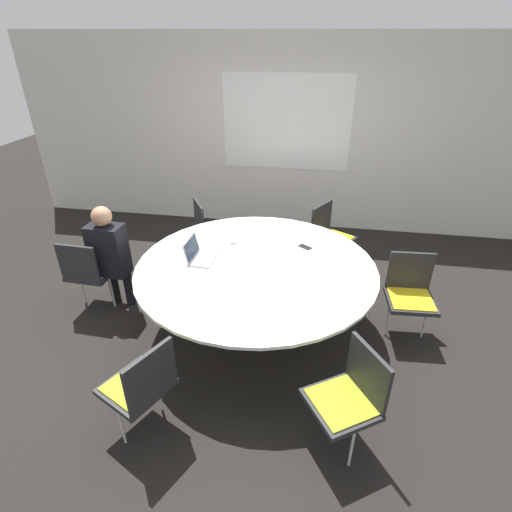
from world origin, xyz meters
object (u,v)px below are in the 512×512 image
at_px(chair_4, 329,233).
at_px(coffee_cup, 232,238).
at_px(chair_2, 350,394).
at_px(laptop, 198,254).
at_px(chair_5, 210,226).
at_px(chair_1, 141,383).
at_px(chair_0, 88,269).
at_px(person_0, 110,251).
at_px(cell_phone, 305,247).
at_px(chair_3, 410,291).

height_order(chair_4, coffee_cup, chair_4).
distance_m(chair_2, laptop, 1.91).
bearing_deg(chair_5, chair_1, -25.68).
bearing_deg(coffee_cup, chair_1, -98.38).
bearing_deg(laptop, chair_0, 93.21).
relative_size(chair_4, laptop, 2.49).
distance_m(person_0, coffee_cup, 1.26).
height_order(chair_0, person_0, person_0).
relative_size(chair_0, laptop, 2.49).
xyz_separation_m(chair_5, cell_phone, (1.25, -0.80, 0.24)).
relative_size(laptop, coffee_cup, 3.63).
relative_size(chair_2, cell_phone, 5.45).
xyz_separation_m(chair_1, person_0, (-0.95, 1.44, 0.20)).
bearing_deg(chair_1, coffee_cup, 17.69).
bearing_deg(laptop, chair_1, -178.28).
bearing_deg(chair_5, cell_phone, 26.74).
bearing_deg(chair_5, person_0, -62.61).
bearing_deg(chair_2, chair_5, 1.52).
distance_m(chair_3, chair_5, 2.53).
relative_size(chair_2, coffee_cup, 9.04).
xyz_separation_m(chair_2, chair_5, (-1.67, 2.45, 0.00)).
bearing_deg(chair_4, coffee_cup, -18.45).
distance_m(chair_3, chair_4, 1.39).
height_order(chair_3, chair_4, same).
distance_m(coffee_cup, cell_phone, 0.77).
bearing_deg(person_0, chair_4, 31.21).
bearing_deg(chair_1, laptop, 25.37).
relative_size(chair_3, coffee_cup, 9.04).
distance_m(chair_0, chair_5, 1.57).
xyz_separation_m(chair_1, coffee_cup, (0.26, 1.78, 0.28)).
distance_m(chair_5, person_0, 1.39).
xyz_separation_m(chair_4, laptop, (-1.27, -1.29, 0.28)).
bearing_deg(coffee_cup, chair_0, -164.13).
relative_size(chair_2, chair_4, 1.00).
relative_size(chair_0, chair_5, 1.00).
relative_size(chair_2, person_0, 0.71).
relative_size(chair_5, laptop, 2.49).
relative_size(chair_3, person_0, 0.71).
bearing_deg(chair_4, chair_5, -56.80).
distance_m(chair_2, coffee_cup, 2.04).
height_order(chair_2, chair_3, same).
bearing_deg(chair_3, chair_0, -0.95).
xyz_separation_m(person_0, cell_phone, (1.98, 0.36, 0.04)).
relative_size(chair_5, person_0, 0.71).
distance_m(chair_0, chair_3, 3.26).
height_order(chair_4, laptop, laptop).
xyz_separation_m(chair_2, coffee_cup, (-1.19, 1.63, 0.28)).
relative_size(chair_0, person_0, 0.71).
height_order(chair_1, person_0, person_0).
xyz_separation_m(chair_2, person_0, (-2.40, 1.29, 0.20)).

